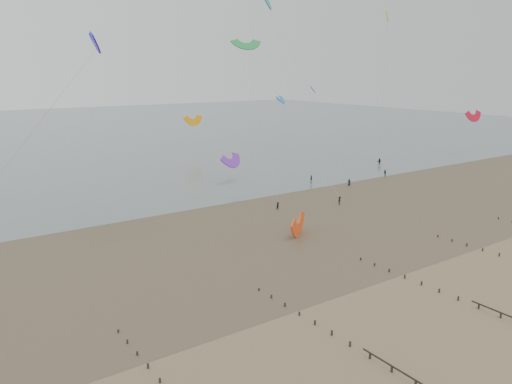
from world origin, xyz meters
The scene contains 5 objects.
ground centered at (0.00, 0.00, 0.00)m, with size 500.00×500.00×0.00m, color brown.
sea_and_shore centered at (-4.08, 34.40, 0.01)m, with size 500.00×665.00×0.03m.
kitesurfers centered at (34.54, 50.86, 0.88)m, with size 108.53×26.84×1.89m.
grounded_kite centered at (3.90, 25.99, 0.00)m, with size 6.92×3.63×5.27m, color #FF4610, non-canonical shape.
kites_airborne centered at (-24.87, 92.43, 22.46)m, with size 209.51×125.83×42.31m.
Camera 1 is at (-47.01, -35.06, 26.68)m, focal length 35.00 mm.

